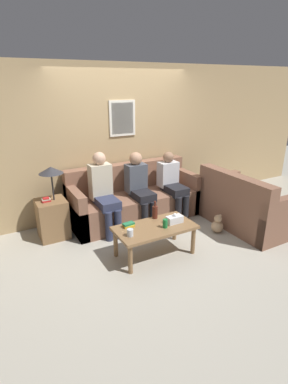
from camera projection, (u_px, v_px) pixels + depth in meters
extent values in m
plane|color=#ADA899|center=(148.00, 229.00, 4.96)|extent=(16.00, 16.00, 0.00)
cube|color=tan|center=(122.00, 141.00, 5.30)|extent=(9.00, 0.06, 2.60)
cube|color=silver|center=(122.00, 118.00, 5.12)|extent=(0.48, 0.02, 0.60)
cube|color=beige|center=(123.00, 118.00, 5.11)|extent=(0.40, 0.01, 0.52)
cube|color=brown|center=(136.00, 206.00, 5.25)|extent=(2.26, 0.85, 0.47)
cube|color=brown|center=(127.00, 176.00, 5.35)|extent=(2.26, 0.20, 0.47)
cube|color=brown|center=(76.00, 211.00, 4.73)|extent=(0.14, 0.85, 0.73)
cube|color=brown|center=(185.00, 189.00, 5.68)|extent=(0.14, 0.85, 0.73)
cube|color=brown|center=(246.00, 212.00, 5.01)|extent=(0.85, 1.49, 0.47)
cube|color=brown|center=(234.00, 189.00, 4.70)|extent=(0.20, 1.49, 0.47)
cube|color=brown|center=(282.00, 221.00, 4.41)|extent=(0.85, 0.14, 0.73)
cube|color=brown|center=(219.00, 193.00, 5.52)|extent=(0.85, 0.14, 0.73)
cube|color=olive|center=(155.00, 228.00, 4.08)|extent=(1.10, 0.58, 0.04)
cylinder|color=olive|center=(130.00, 259.00, 3.75)|extent=(0.06, 0.06, 0.40)
cylinder|color=olive|center=(193.00, 241.00, 4.19)|extent=(0.06, 0.06, 0.40)
cylinder|color=olive|center=(116.00, 243.00, 4.12)|extent=(0.06, 0.06, 0.40)
cylinder|color=olive|center=(175.00, 227.00, 4.57)|extent=(0.06, 0.06, 0.40)
cube|color=olive|center=(53.00, 219.00, 4.61)|extent=(0.43, 0.43, 0.61)
cylinder|color=#262628|center=(53.00, 186.00, 4.45)|extent=(0.02, 0.02, 0.44)
cone|color=#2D2D33|center=(51.00, 170.00, 4.36)|extent=(0.36, 0.36, 0.10)
cube|color=red|center=(46.00, 201.00, 4.45)|extent=(0.13, 0.09, 0.03)
cube|color=beige|center=(46.00, 199.00, 4.44)|extent=(0.12, 0.08, 0.02)
cube|color=red|center=(46.00, 198.00, 4.44)|extent=(0.09, 0.09, 0.02)
cylinder|color=#562319|center=(155.00, 212.00, 4.29)|extent=(0.08, 0.08, 0.18)
cylinder|color=#562319|center=(155.00, 204.00, 4.24)|extent=(0.03, 0.03, 0.08)
cylinder|color=silver|center=(130.00, 233.00, 3.81)|extent=(0.08, 0.08, 0.10)
cube|color=gold|center=(129.00, 226.00, 4.06)|extent=(0.15, 0.11, 0.03)
cube|color=#237547|center=(129.00, 224.00, 4.05)|extent=(0.16, 0.10, 0.03)
cylinder|color=#197A38|center=(165.00, 223.00, 4.02)|extent=(0.07, 0.07, 0.12)
cube|color=silver|center=(175.00, 219.00, 4.16)|extent=(0.23, 0.12, 0.10)
sphere|color=white|center=(175.00, 215.00, 4.14)|extent=(0.05, 0.05, 0.05)
cube|color=#2D334C|center=(107.00, 203.00, 4.66)|extent=(0.31, 0.48, 0.14)
cylinder|color=#2D334C|center=(109.00, 226.00, 4.52)|extent=(0.11, 0.11, 0.47)
cylinder|color=#2D334C|center=(118.00, 224.00, 4.59)|extent=(0.11, 0.11, 0.47)
cube|color=beige|center=(100.00, 181.00, 4.76)|extent=(0.34, 0.22, 0.56)
sphere|color=tan|center=(99.00, 159.00, 4.63)|extent=(0.20, 0.20, 0.20)
cube|color=black|center=(142.00, 195.00, 4.96)|extent=(0.31, 0.45, 0.14)
cylinder|color=black|center=(145.00, 217.00, 4.83)|extent=(0.11, 0.11, 0.47)
cylinder|color=black|center=(153.00, 215.00, 4.90)|extent=(0.11, 0.11, 0.47)
cube|color=#474C56|center=(136.00, 178.00, 5.06)|extent=(0.34, 0.22, 0.48)
sphere|color=tan|center=(136.00, 159.00, 4.94)|extent=(0.21, 0.21, 0.21)
cube|color=black|center=(175.00, 190.00, 5.22)|extent=(0.31, 0.47, 0.14)
cylinder|color=black|center=(178.00, 210.00, 5.09)|extent=(0.11, 0.11, 0.47)
cylinder|color=black|center=(186.00, 208.00, 5.16)|extent=(0.11, 0.11, 0.47)
cube|color=silver|center=(168.00, 174.00, 5.33)|extent=(0.34, 0.22, 0.44)
sphere|color=#8C664C|center=(168.00, 157.00, 5.23)|extent=(0.19, 0.19, 0.19)
sphere|color=tan|center=(217.00, 227.00, 4.82)|extent=(0.19, 0.19, 0.19)
sphere|color=tan|center=(218.00, 219.00, 4.77)|extent=(0.12, 0.12, 0.12)
sphere|color=tan|center=(216.00, 217.00, 4.74)|extent=(0.04, 0.04, 0.04)
sphere|color=tan|center=(220.00, 216.00, 4.78)|extent=(0.04, 0.04, 0.04)
sphere|color=beige|center=(220.00, 220.00, 4.74)|extent=(0.05, 0.05, 0.05)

